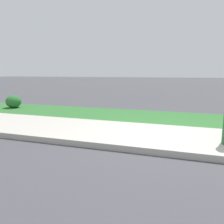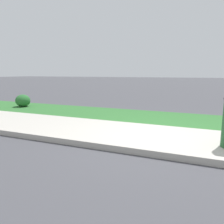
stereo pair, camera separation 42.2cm
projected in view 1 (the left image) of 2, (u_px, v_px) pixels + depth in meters
ground_plane at (159, 136)px, 4.86m from camera, size 120.00×120.00×0.00m
sidewalk_pavement at (159, 136)px, 4.86m from camera, size 18.00×2.14×0.01m
grass_verge at (167, 117)px, 6.86m from camera, size 18.00×2.14×0.01m
street_curb at (152, 150)px, 3.78m from camera, size 18.00×0.16×0.12m
shrub_bush_near_lamp at (14, 102)px, 8.70m from camera, size 0.59×0.59×0.50m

